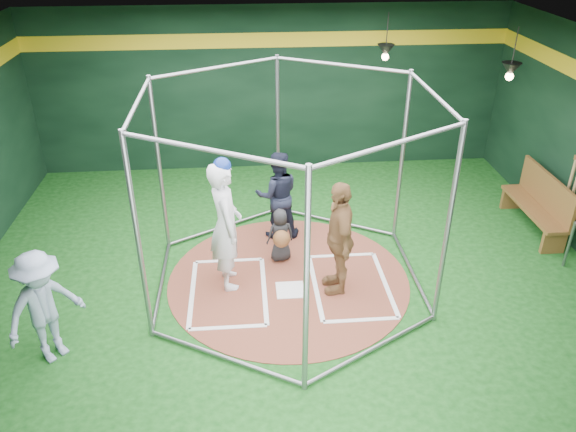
{
  "coord_description": "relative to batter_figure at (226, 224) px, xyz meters",
  "views": [
    {
      "loc": [
        -0.62,
        -7.28,
        5.2
      ],
      "look_at": [
        0.0,
        0.1,
        1.1
      ],
      "focal_mm": 35.0,
      "sensor_mm": 36.0,
      "label": 1
    }
  ],
  "objects": [
    {
      "name": "room_shell",
      "position": [
        0.94,
        0.0,
        0.7
      ],
      "size": [
        10.1,
        9.1,
        3.53
      ],
      "color": "#0D3C0F",
      "rests_on": "ground"
    },
    {
      "name": "clay_disc",
      "position": [
        0.94,
        -0.0,
        -1.05
      ],
      "size": [
        3.8,
        3.8,
        0.01
      ],
      "primitive_type": "cylinder",
      "color": "brown",
      "rests_on": "ground"
    },
    {
      "name": "home_plate",
      "position": [
        0.94,
        -0.3,
        -1.04
      ],
      "size": [
        0.43,
        0.43,
        0.01
      ],
      "primitive_type": "cube",
      "color": "white",
      "rests_on": "clay_disc"
    },
    {
      "name": "batter_box_left",
      "position": [
        -0.01,
        -0.25,
        -1.04
      ],
      "size": [
        1.17,
        1.77,
        0.01
      ],
      "color": "white",
      "rests_on": "clay_disc"
    },
    {
      "name": "batter_box_right",
      "position": [
        1.89,
        -0.25,
        -1.04
      ],
      "size": [
        1.17,
        1.77,
        0.01
      ],
      "color": "white",
      "rests_on": "clay_disc"
    },
    {
      "name": "batting_cage",
      "position": [
        0.94,
        -0.0,
        0.44
      ],
      "size": [
        4.05,
        4.67,
        3.0
      ],
      "color": "gray",
      "rests_on": "ground"
    },
    {
      "name": "pendant_lamp_near",
      "position": [
        3.14,
        3.6,
        1.68
      ],
      "size": [
        0.34,
        0.34,
        0.9
      ],
      "color": "black",
      "rests_on": "room_shell"
    },
    {
      "name": "pendant_lamp_far",
      "position": [
        4.94,
        2.0,
        1.68
      ],
      "size": [
        0.34,
        0.34,
        0.9
      ],
      "color": "black",
      "rests_on": "room_shell"
    },
    {
      "name": "batter_figure",
      "position": [
        0.0,
        0.0,
        0.0
      ],
      "size": [
        0.61,
        0.82,
        2.12
      ],
      "color": "silver",
      "rests_on": "clay_disc"
    },
    {
      "name": "visitor_leopard",
      "position": [
        1.67,
        -0.28,
        -0.14
      ],
      "size": [
        0.45,
        1.06,
        1.8
      ],
      "primitive_type": "imported",
      "rotation": [
        0.0,
        0.0,
        -1.56
      ],
      "color": "#AA7A48",
      "rests_on": "clay_disc"
    },
    {
      "name": "catcher_figure",
      "position": [
        0.86,
        0.55,
        -0.57
      ],
      "size": [
        0.51,
        0.58,
        0.92
      ],
      "color": "black",
      "rests_on": "clay_disc"
    },
    {
      "name": "umpire",
      "position": [
        0.86,
        1.38,
        -0.25
      ],
      "size": [
        0.81,
        0.65,
        1.59
      ],
      "primitive_type": "imported",
      "rotation": [
        0.0,
        0.0,
        3.2
      ],
      "color": "black",
      "rests_on": "clay_disc"
    },
    {
      "name": "bystander_blue",
      "position": [
        -2.26,
        -1.46,
        -0.26
      ],
      "size": [
        1.14,
        1.15,
        1.59
      ],
      "primitive_type": "imported",
      "rotation": [
        0.0,
        0.0,
        0.81
      ],
      "color": "#8B9CB8",
      "rests_on": "ground"
    },
    {
      "name": "dugout_bench",
      "position": [
        5.57,
        1.22,
        -0.51
      ],
      "size": [
        0.43,
        1.84,
        1.07
      ],
      "color": "brown",
      "rests_on": "ground"
    }
  ]
}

